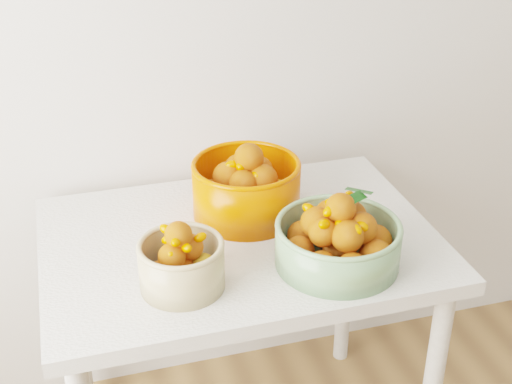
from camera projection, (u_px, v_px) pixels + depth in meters
table at (240, 268)px, 1.87m from camera, size 1.00×0.70×0.75m
bowl_cream at (181, 263)px, 1.61m from camera, size 0.25×0.25×0.17m
bowl_green at (339, 240)px, 1.69m from camera, size 0.40×0.40×0.19m
bowl_orange at (246, 187)px, 1.89m from camera, size 0.35×0.35×0.21m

